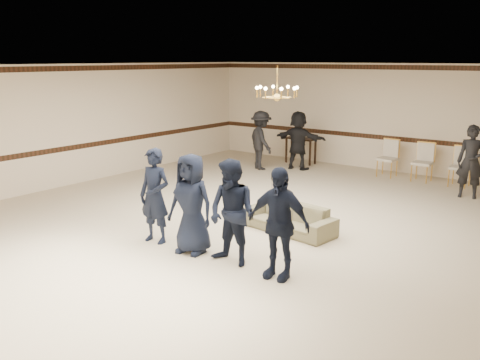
% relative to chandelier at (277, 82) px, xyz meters
% --- Properties ---
extents(room, '(12.01, 14.01, 3.21)m').
position_rel_chandelier_xyz_m(room, '(0.00, -1.00, -1.28)').
color(room, '#BEB392').
rests_on(room, ground).
extents(chair_rail, '(12.00, 0.02, 0.14)m').
position_rel_chandelier_xyz_m(chair_rail, '(0.00, 5.99, -1.88)').
color(chair_rail, '#381C10').
rests_on(chair_rail, wall_back).
extents(crown_molding, '(12.00, 0.02, 0.14)m').
position_rel_chandelier_xyz_m(crown_molding, '(0.00, 5.99, 0.21)').
color(crown_molding, '#381C10').
rests_on(crown_molding, wall_back).
extents(chandelier, '(0.94, 0.94, 0.89)m').
position_rel_chandelier_xyz_m(chandelier, '(0.00, 0.00, 0.00)').
color(chandelier, gold).
rests_on(chandelier, ceiling).
extents(boy_a, '(0.69, 0.49, 1.76)m').
position_rel_chandelier_xyz_m(boy_a, '(-0.86, -2.72, -1.99)').
color(boy_a, black).
rests_on(boy_a, floor).
extents(boy_b, '(0.93, 0.67, 1.76)m').
position_rel_chandelier_xyz_m(boy_b, '(0.04, -2.72, -1.99)').
color(boy_b, black).
rests_on(boy_b, floor).
extents(boy_c, '(0.89, 0.71, 1.76)m').
position_rel_chandelier_xyz_m(boy_c, '(0.94, -2.72, -1.99)').
color(boy_c, black).
rests_on(boy_c, floor).
extents(boy_d, '(1.07, 0.52, 1.76)m').
position_rel_chandelier_xyz_m(boy_d, '(1.84, -2.72, -1.99)').
color(boy_d, black).
rests_on(boy_d, floor).
extents(settee, '(1.95, 0.97, 0.55)m').
position_rel_chandelier_xyz_m(settee, '(0.81, -0.73, -2.60)').
color(settee, '#6A6347').
rests_on(settee, floor).
extents(adult_left, '(1.33, 1.16, 1.79)m').
position_rel_chandelier_xyz_m(adult_left, '(-3.06, 3.84, -1.98)').
color(adult_left, black).
rests_on(adult_left, floor).
extents(adult_mid, '(1.69, 0.62, 1.79)m').
position_rel_chandelier_xyz_m(adult_mid, '(-2.16, 4.54, -1.98)').
color(adult_mid, black).
rests_on(adult_mid, floor).
extents(adult_right, '(0.71, 0.53, 1.79)m').
position_rel_chandelier_xyz_m(adult_right, '(2.94, 4.14, -1.98)').
color(adult_right, black).
rests_on(adult_right, floor).
extents(banquet_chair_left, '(0.55, 0.55, 1.05)m').
position_rel_chandelier_xyz_m(banquet_chair_left, '(0.43, 5.18, -2.35)').
color(banquet_chair_left, beige).
rests_on(banquet_chair_left, floor).
extents(banquet_chair_mid, '(0.54, 0.54, 1.05)m').
position_rel_chandelier_xyz_m(banquet_chair_mid, '(1.43, 5.18, -2.35)').
color(banquet_chair_mid, beige).
rests_on(banquet_chair_mid, floor).
extents(banquet_chair_right, '(0.56, 0.56, 1.05)m').
position_rel_chandelier_xyz_m(banquet_chair_right, '(2.43, 5.18, -2.35)').
color(banquet_chair_right, beige).
rests_on(banquet_chair_right, floor).
extents(console_table, '(1.04, 0.52, 0.84)m').
position_rel_chandelier_xyz_m(console_table, '(-2.57, 5.38, -2.46)').
color(console_table, black).
rests_on(console_table, floor).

